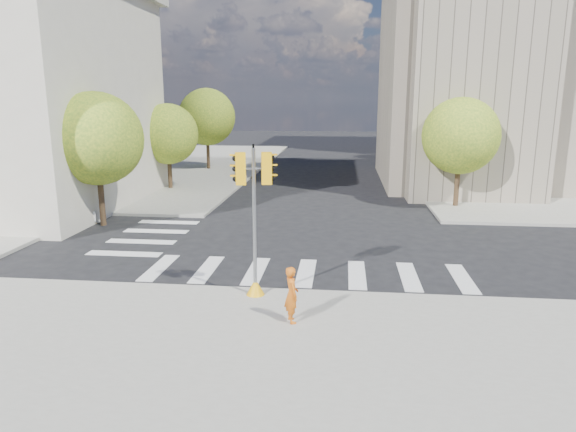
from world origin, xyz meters
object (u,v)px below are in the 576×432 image
at_px(lamp_near, 455,123).
at_px(photographer, 292,294).
at_px(planter_wall, 29,220).
at_px(lamp_far, 422,116).
at_px(traffic_signal, 255,233).

distance_m(lamp_near, photographer, 22.31).
bearing_deg(photographer, lamp_near, -43.52).
relative_size(lamp_near, photographer, 5.21).
distance_m(lamp_near, planter_wall, 24.71).
height_order(photographer, planter_wall, photographer).
height_order(lamp_near, planter_wall, lamp_near).
relative_size(lamp_near, lamp_far, 1.00).
distance_m(lamp_near, traffic_signal, 21.02).
xyz_separation_m(photographer, planter_wall, (-13.56, 9.44, -0.53)).
bearing_deg(photographer, planter_wall, 33.41).
height_order(lamp_far, traffic_signal, lamp_far).
distance_m(photographer, planter_wall, 16.53).
height_order(lamp_near, photographer, lamp_near).
relative_size(lamp_near, planter_wall, 1.35).
relative_size(lamp_near, traffic_signal, 1.75).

